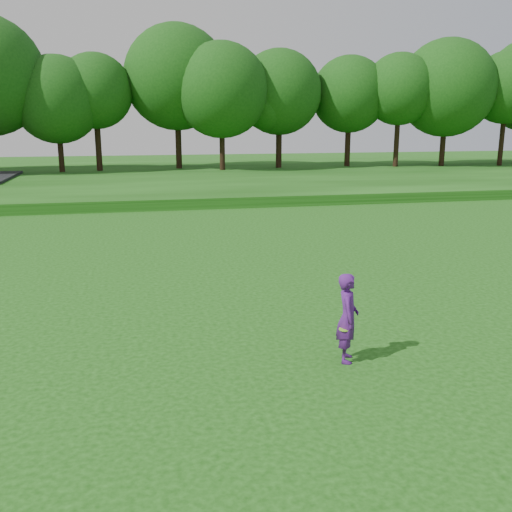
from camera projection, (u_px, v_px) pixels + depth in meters
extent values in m
plane|color=#16460D|center=(297.00, 335.00, 12.96)|extent=(140.00, 140.00, 0.00)
cube|color=#16460D|center=(176.00, 178.00, 45.19)|extent=(130.00, 30.00, 0.60)
cube|color=gray|center=(196.00, 207.00, 31.96)|extent=(130.00, 1.60, 0.04)
imported|color=#541A78|center=(348.00, 318.00, 11.39)|extent=(0.62, 0.77, 1.83)
cylinder|color=#87E023|center=(345.00, 329.00, 11.28)|extent=(0.24, 0.24, 0.03)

